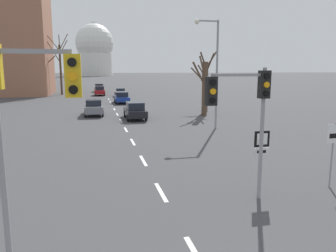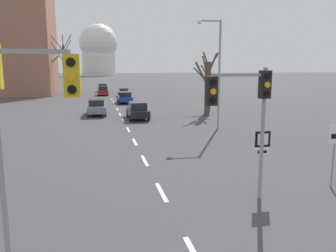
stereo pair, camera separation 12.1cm
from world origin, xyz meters
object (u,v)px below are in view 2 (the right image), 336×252
at_px(sedan_near_left, 103,91).
at_px(sedan_far_right, 123,92).
at_px(street_lamp_right, 215,64).
at_px(sedan_near_right, 138,110).
at_px(route_sign_post, 262,151).
at_px(speed_limit_sign, 335,144).
at_px(traffic_signal_near_right, 246,101).
at_px(sedan_distant_centre, 97,107).
at_px(traffic_signal_near_left, 22,99).
at_px(sedan_mid_centre, 125,97).
at_px(sedan_far_left, 103,88).

relative_size(sedan_near_left, sedan_far_right, 1.08).
height_order(street_lamp_right, sedan_near_right, street_lamp_right).
relative_size(street_lamp_right, sedan_near_right, 1.87).
distance_m(route_sign_post, speed_limit_sign, 3.11).
bearing_deg(traffic_signal_near_right, sedan_near_left, 94.47).
xyz_separation_m(route_sign_post, sedan_distant_centre, (-5.97, 23.42, -0.86)).
relative_size(route_sign_post, sedan_near_left, 0.59).
xyz_separation_m(traffic_signal_near_left, sedan_mid_centre, (5.36, 37.62, -3.20)).
bearing_deg(sedan_mid_centre, traffic_signal_near_right, -87.97).
relative_size(traffic_signal_near_right, sedan_far_right, 1.22).
distance_m(speed_limit_sign, street_lamp_right, 13.82).
bearing_deg(sedan_near_left, traffic_signal_near_right, -85.53).
bearing_deg(speed_limit_sign, sedan_near_left, 99.12).
bearing_deg(sedan_far_left, sedan_distant_centre, -92.10).
relative_size(street_lamp_right, sedan_far_right, 2.16).
bearing_deg(street_lamp_right, sedan_near_left, 102.42).
relative_size(route_sign_post, sedan_far_right, 0.64).
distance_m(traffic_signal_near_right, traffic_signal_near_left, 7.12).
relative_size(street_lamp_right, sedan_distant_centre, 1.86).
bearing_deg(sedan_near_left, route_sign_post, -84.45).
bearing_deg(traffic_signal_near_left, sedan_near_left, 87.02).
height_order(traffic_signal_near_left, sedan_far_left, traffic_signal_near_left).
distance_m(traffic_signal_near_left, speed_limit_sign, 11.27).
distance_m(sedan_mid_centre, sedan_distant_centre, 11.84).
xyz_separation_m(traffic_signal_near_left, route_sign_post, (7.51, 3.00, -2.32)).
height_order(sedan_far_right, sedan_distant_centre, sedan_distant_centre).
bearing_deg(traffic_signal_near_right, street_lamp_right, 73.86).
distance_m(traffic_signal_near_right, sedan_near_right, 20.48).
xyz_separation_m(sedan_near_right, sedan_far_left, (-2.49, 38.74, 0.01)).
bearing_deg(sedan_mid_centre, sedan_near_right, -90.13).
relative_size(sedan_near_left, sedan_mid_centre, 0.91).
xyz_separation_m(speed_limit_sign, sedan_distant_centre, (-9.08, 23.38, -0.95)).
relative_size(sedan_mid_centre, sedan_far_left, 1.14).
xyz_separation_m(traffic_signal_near_right, sedan_mid_centre, (-1.24, 34.99, -2.77)).
xyz_separation_m(traffic_signal_near_right, street_lamp_right, (4.00, 13.82, 1.49)).
bearing_deg(traffic_signal_near_left, street_lamp_right, 57.20).
relative_size(traffic_signal_near_left, sedan_mid_centre, 1.16).
distance_m(sedan_near_left, sedan_distant_centre, 25.87).
relative_size(speed_limit_sign, sedan_distant_centre, 0.59).
height_order(sedan_mid_centre, sedan_far_left, sedan_far_left).
relative_size(speed_limit_sign, sedan_near_right, 0.59).
bearing_deg(speed_limit_sign, route_sign_post, -179.30).
bearing_deg(sedan_near_right, sedan_far_left, 93.68).
distance_m(route_sign_post, street_lamp_right, 14.22).
height_order(sedan_near_right, sedan_mid_centre, sedan_near_right).
xyz_separation_m(route_sign_post, sedan_near_right, (-2.18, 19.88, -0.88)).
height_order(traffic_signal_near_right, speed_limit_sign, traffic_signal_near_right).
bearing_deg(sedan_mid_centre, sedan_far_left, 96.01).
distance_m(route_sign_post, sedan_near_right, 20.02).
height_order(speed_limit_sign, sedan_near_right, speed_limit_sign).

